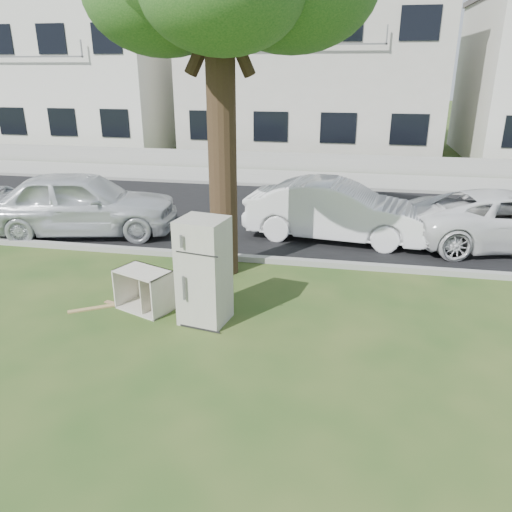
% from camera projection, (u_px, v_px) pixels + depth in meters
% --- Properties ---
extents(ground, '(120.00, 120.00, 0.00)m').
position_uv_depth(ground, '(222.00, 313.00, 8.45)').
color(ground, '#244418').
extents(road, '(120.00, 7.00, 0.01)m').
position_uv_depth(road, '(276.00, 216.00, 13.96)').
color(road, black).
rests_on(road, ground).
extents(kerb_near, '(120.00, 0.18, 0.12)m').
position_uv_depth(kerb_near, '(251.00, 261.00, 10.70)').
color(kerb_near, gray).
rests_on(kerb_near, ground).
extents(kerb_far, '(120.00, 0.18, 0.12)m').
position_uv_depth(kerb_far, '(291.00, 187.00, 17.22)').
color(kerb_far, gray).
rests_on(kerb_far, ground).
extents(sidewalk, '(120.00, 2.80, 0.01)m').
position_uv_depth(sidewalk, '(296.00, 179.00, 18.55)').
color(sidewalk, gray).
rests_on(sidewalk, ground).
extents(low_wall, '(120.00, 0.15, 0.70)m').
position_uv_depth(low_wall, '(301.00, 162.00, 19.90)').
color(low_wall, gray).
rests_on(low_wall, ground).
extents(townhouse_left, '(10.20, 8.16, 7.04)m').
position_uv_depth(townhouse_left, '(78.00, 75.00, 25.37)').
color(townhouse_left, silver).
rests_on(townhouse_left, ground).
extents(townhouse_center, '(11.22, 8.16, 7.44)m').
position_uv_depth(townhouse_center, '(314.00, 71.00, 23.19)').
color(townhouse_center, beige).
rests_on(townhouse_center, ground).
extents(fridge, '(0.82, 0.78, 1.74)m').
position_uv_depth(fridge, '(204.00, 271.00, 7.91)').
color(fridge, white).
rests_on(fridge, ground).
extents(cabinet, '(1.05, 0.86, 0.71)m').
position_uv_depth(cabinet, '(144.00, 290.00, 8.48)').
color(cabinet, beige).
rests_on(cabinet, ground).
extents(plank_a, '(1.07, 0.72, 0.02)m').
position_uv_depth(plank_a, '(104.00, 307.00, 8.65)').
color(plank_a, '#A4864F').
rests_on(plank_a, ground).
extents(plank_b, '(0.84, 0.30, 0.02)m').
position_uv_depth(plank_b, '(125.00, 306.00, 8.67)').
color(plank_b, '#9B7551').
rests_on(plank_b, ground).
extents(plank_c, '(0.20, 0.90, 0.02)m').
position_uv_depth(plank_c, '(137.00, 300.00, 8.88)').
color(plank_c, '#9E7F57').
rests_on(plank_c, ground).
extents(car_center, '(4.41, 1.99, 1.41)m').
position_uv_depth(car_center, '(336.00, 211.00, 11.86)').
color(car_center, white).
rests_on(car_center, ground).
extents(car_right, '(4.93, 2.99, 1.28)m').
position_uv_depth(car_right, '(511.00, 220.00, 11.38)').
color(car_right, white).
rests_on(car_right, ground).
extents(car_left, '(4.88, 2.76, 1.56)m').
position_uv_depth(car_left, '(82.00, 203.00, 12.22)').
color(car_left, silver).
rests_on(car_left, ground).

